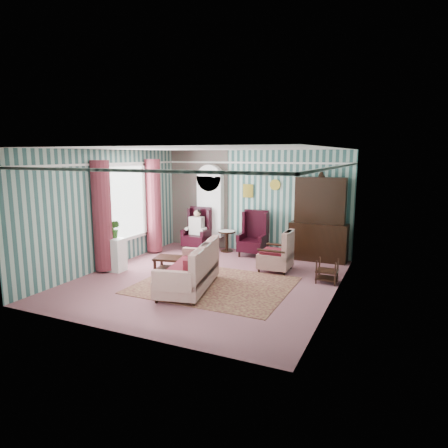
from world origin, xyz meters
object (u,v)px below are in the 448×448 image
at_px(sofa, 188,267).
at_px(coffee_table, 173,265).
at_px(seated_woman, 197,230).
at_px(wingback_left, 197,229).
at_px(wingback_right, 253,234).
at_px(bookcase, 210,211).
at_px(plant_stand, 113,254).
at_px(floral_armchair, 275,253).
at_px(round_side_table, 227,241).
at_px(dresser_hutch, 319,216).
at_px(nest_table, 327,271).

bearing_deg(sofa, coffee_table, 34.34).
xyz_separation_m(seated_woman, sofa, (1.52, -3.20, -0.11)).
height_order(wingback_left, wingback_right, same).
bearing_deg(bookcase, wingback_right, -14.57).
bearing_deg(plant_stand, floral_armchair, 24.49).
height_order(round_side_table, plant_stand, plant_stand).
distance_m(plant_stand, coffee_table, 1.49).
bearing_deg(floral_armchair, round_side_table, 54.81).
bearing_deg(wingback_left, wingback_right, 0.00).
distance_m(dresser_hutch, coffee_table, 4.02).
bearing_deg(bookcase, wingback_left, -122.66).
xyz_separation_m(wingback_right, nest_table, (2.32, -1.55, -0.35)).
relative_size(round_side_table, coffee_table, 0.72).
relative_size(wingback_right, coffee_table, 1.50).
bearing_deg(round_side_table, plant_stand, -120.38).
xyz_separation_m(bookcase, round_side_table, (0.65, -0.24, -0.82)).
bearing_deg(wingback_right, round_side_table, 169.99).
bearing_deg(plant_stand, dresser_hutch, 35.08).
height_order(nest_table, floral_armchair, floral_armchair).
relative_size(dresser_hutch, floral_armchair, 2.65).
height_order(seated_woman, round_side_table, seated_woman).
xyz_separation_m(round_side_table, nest_table, (3.17, -1.70, -0.03)).
bearing_deg(wingback_right, seated_woman, 180.00).
height_order(wingback_left, sofa, wingback_left).
distance_m(wingback_left, round_side_table, 0.97).
distance_m(bookcase, plant_stand, 3.39).
bearing_deg(seated_woman, wingback_right, 0.00).
bearing_deg(wingback_left, seated_woman, 0.00).
height_order(dresser_hutch, floral_armchair, dresser_hutch).
distance_m(dresser_hutch, plant_stand, 5.31).
relative_size(nest_table, floral_armchair, 0.61).
relative_size(plant_stand, sofa, 0.40).
height_order(wingback_left, floral_armchair, wingback_left).
xyz_separation_m(nest_table, floral_armchair, (-1.31, 0.42, 0.18)).
height_order(bookcase, wingback_right, bookcase).
xyz_separation_m(wingback_left, plant_stand, (-0.80, -2.75, -0.22)).
bearing_deg(sofa, wingback_left, 12.94).
relative_size(round_side_table, nest_table, 1.11).
bearing_deg(sofa, round_side_table, -2.00).
bearing_deg(plant_stand, sofa, -10.86).
distance_m(bookcase, coffee_table, 2.92).
relative_size(seated_woman, round_side_table, 1.97).
xyz_separation_m(wingback_right, sofa, (-0.23, -3.20, -0.15)).
relative_size(nest_table, sofa, 0.27).
height_order(wingback_right, seated_woman, wingback_right).
relative_size(wingback_left, plant_stand, 1.56).
relative_size(seated_woman, nest_table, 2.19).
bearing_deg(bookcase, sofa, -70.46).
relative_size(wingback_right, round_side_table, 2.08).
xyz_separation_m(wingback_right, floral_armchair, (1.01, -1.13, -0.18)).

